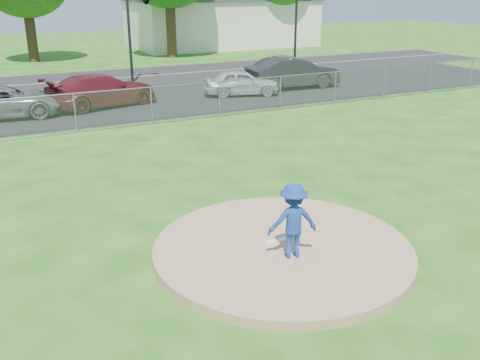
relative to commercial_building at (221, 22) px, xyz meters
The scene contains 13 objects.
ground 32.32m from the commercial_building, 119.74° to the right, with size 120.00×120.00×0.00m, color #205412.
pitchers_mound 41.28m from the commercial_building, 112.83° to the right, with size 5.40×5.40×0.20m, color #A67D5B.
pitching_rubber 41.09m from the commercial_building, 112.94° to the right, with size 0.60×0.15×0.04m, color white.
chain_link_fence 30.56m from the commercial_building, 121.61° to the right, with size 40.00×0.06×1.50m, color gray.
parking_lot 26.89m from the commercial_building, 126.66° to the right, with size 50.00×8.00×0.01m, color black.
street 21.37m from the commercial_building, 138.81° to the right, with size 60.00×7.00×0.01m, color black.
commercial_building is the anchor object (origin of this frame).
traffic_signal_right 16.14m from the commercial_building, 96.29° to the right, with size 1.28×0.20×5.60m.
pitcher 41.70m from the commercial_building, 112.67° to the right, with size 0.99×0.57×1.53m, color navy.
parked_car_gray 30.09m from the commercial_building, 132.48° to the right, with size 2.26×4.90×1.36m, color slate.
parked_car_darkred 27.06m from the commercial_building, 126.37° to the right, with size 2.11×5.20×1.51m, color maroon.
parked_car_pearl 24.07m from the commercial_building, 112.17° to the right, with size 1.52×3.78×1.29m, color #BBBEC0.
parked_car_charcoal 22.42m from the commercial_building, 104.61° to the right, with size 1.78×5.11×1.68m, color #252528.
Camera 1 is at (-5.25, -8.55, 5.30)m, focal length 40.00 mm.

